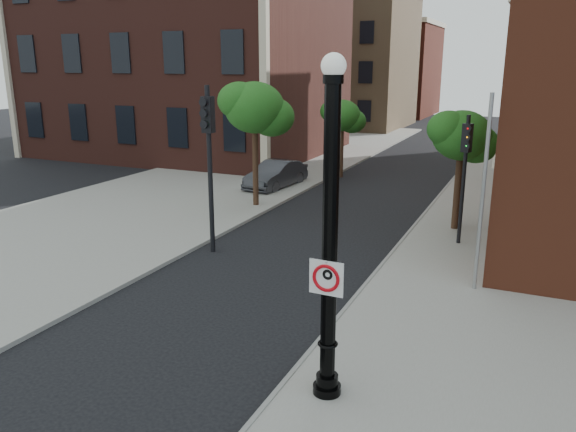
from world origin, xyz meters
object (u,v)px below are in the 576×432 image
at_px(lamppost, 330,253).
at_px(parked_car, 276,175).
at_px(traffic_signal_left, 209,142).
at_px(no_parking_sign, 326,278).
at_px(traffic_signal_right, 465,160).

distance_m(lamppost, parked_car, 18.16).
relative_size(lamppost, traffic_signal_left, 1.15).
height_order(lamppost, no_parking_sign, lamppost).
relative_size(no_parking_sign, traffic_signal_left, 0.12).
xyz_separation_m(no_parking_sign, traffic_signal_right, (0.93, 10.32, 0.52)).
bearing_deg(lamppost, parked_car, 118.37).
bearing_deg(no_parking_sign, parked_car, 119.69).
height_order(lamppost, traffic_signal_right, lamppost).
xyz_separation_m(lamppost, parked_car, (-8.57, 15.86, -2.16)).
height_order(parked_car, traffic_signal_left, traffic_signal_left).
bearing_deg(traffic_signal_left, traffic_signal_right, 24.45).
xyz_separation_m(traffic_signal_left, traffic_signal_right, (7.27, 3.86, -0.63)).
bearing_deg(no_parking_sign, traffic_signal_right, 86.37).
relative_size(no_parking_sign, parked_car, 0.15).
relative_size(lamppost, traffic_signal_right, 1.40).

